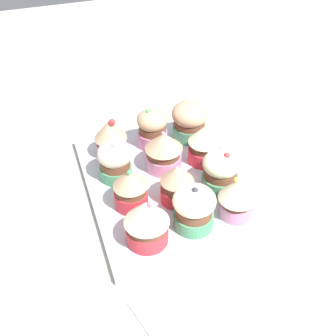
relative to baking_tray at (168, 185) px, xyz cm
name	(u,v)px	position (x,y,z in cm)	size (l,w,h in cm)	color
ground_plane	(168,194)	(0.00, 0.00, -2.10)	(180.00, 180.00, 3.00)	#B2A899
baking_tray	(168,185)	(0.00, 0.00, 0.00)	(32.99, 25.84, 1.20)	silver
cupcake_0	(111,137)	(-10.19, -7.07, 4.40)	(5.66, 5.66, 7.62)	pink
cupcake_1	(115,160)	(-3.95, -7.78, 4.19)	(5.64, 5.64, 7.36)	#4C9E6B
cupcake_2	(131,188)	(3.35, -7.11, 4.09)	(5.37, 5.37, 7.13)	#D1333D
cupcake_3	(147,221)	(11.04, -6.81, 4.51)	(6.48, 6.48, 7.83)	#D1333D
cupcake_4	(152,128)	(-10.70, 0.64, 4.29)	(5.49, 5.49, 7.51)	pink
cupcake_5	(164,150)	(-3.83, 0.50, 4.27)	(6.34, 6.34, 7.38)	pink
cupcake_6	(177,183)	(4.42, -0.06, 4.05)	(5.27, 5.27, 6.86)	#D1333D
cupcake_7	(194,208)	(10.32, 0.53, 4.17)	(6.33, 6.33, 7.30)	#4C9E6B
cupcake_8	(189,120)	(-10.95, 7.77, 4.27)	(6.55, 6.55, 7.17)	#4C9E6B
cupcake_9	(205,143)	(-3.48, 7.80, 4.29)	(5.80, 5.80, 7.26)	#D1333D
cupcake_10	(221,171)	(3.83, 7.54, 4.06)	(5.91, 5.91, 7.24)	#4C9E6B
cupcake_11	(238,196)	(10.17, 7.51, 4.28)	(5.83, 5.83, 7.19)	pink
napkin	(195,309)	(23.31, -4.15, -0.30)	(11.22, 13.53, 0.60)	white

